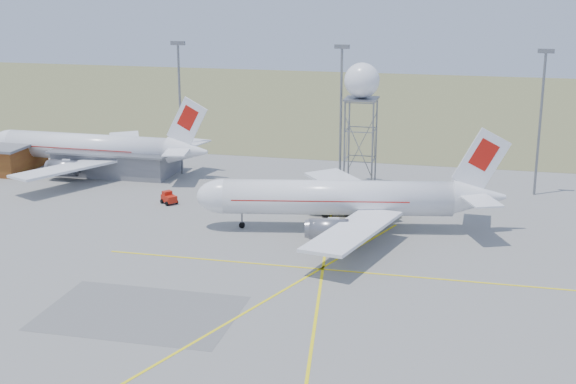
% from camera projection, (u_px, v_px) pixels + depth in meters
% --- Properties ---
extents(grass_strip, '(400.00, 120.00, 0.03)m').
position_uv_depth(grass_strip, '(436.00, 107.00, 187.24)').
color(grass_strip, '#606E3C').
rests_on(grass_strip, ground).
extents(building_grey, '(19.00, 10.00, 3.90)m').
position_uv_depth(building_grey, '(117.00, 161.00, 125.46)').
color(building_grey, slate).
rests_on(building_grey, ground).
extents(mast_a, '(2.20, 0.50, 20.50)m').
position_uv_depth(mast_a, '(180.00, 97.00, 122.42)').
color(mast_a, slate).
rests_on(mast_a, ground).
extents(mast_b, '(2.20, 0.50, 20.50)m').
position_uv_depth(mast_b, '(341.00, 103.00, 116.86)').
color(mast_b, slate).
rests_on(mast_b, ground).
extents(mast_c, '(2.20, 0.50, 20.50)m').
position_uv_depth(mast_c, '(541.00, 110.00, 110.63)').
color(mast_c, slate).
rests_on(mast_c, ground).
extents(airliner_main, '(37.68, 36.13, 12.87)m').
position_uv_depth(airliner_main, '(343.00, 199.00, 97.48)').
color(airliner_main, white).
rests_on(airliner_main, ground).
extents(airliner_far, '(36.94, 35.94, 12.57)m').
position_uv_depth(airliner_far, '(92.00, 148.00, 125.62)').
color(airliner_far, white).
rests_on(airliner_far, ground).
extents(radar_tower, '(5.04, 5.04, 18.23)m').
position_uv_depth(radar_tower, '(361.00, 119.00, 114.80)').
color(radar_tower, slate).
rests_on(radar_tower, ground).
extents(fire_truck, '(10.64, 5.08, 4.13)m').
position_uv_depth(fire_truck, '(357.00, 200.00, 104.04)').
color(fire_truck, gold).
rests_on(fire_truck, ground).
extents(baggage_tug, '(2.65, 2.62, 1.69)m').
position_uv_depth(baggage_tug, '(169.00, 199.00, 109.20)').
color(baggage_tug, '#B01A0C').
rests_on(baggage_tug, ground).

